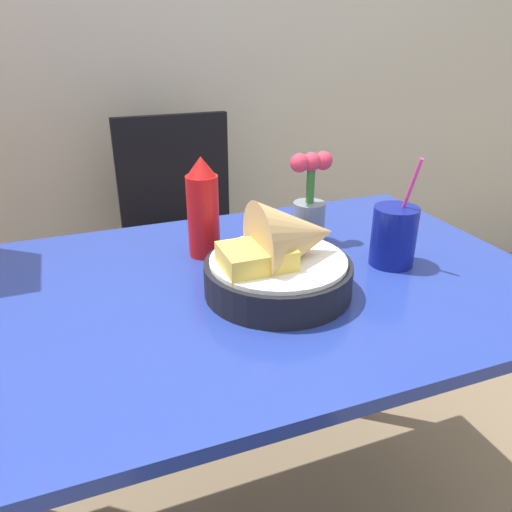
% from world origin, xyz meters
% --- Properties ---
extents(dining_table, '(1.18, 0.75, 0.76)m').
position_xyz_m(dining_table, '(0.00, 0.00, 0.65)').
color(dining_table, '#233893').
rests_on(dining_table, ground_plane).
extents(chair_far_window, '(0.40, 0.40, 0.93)m').
position_xyz_m(chair_far_window, '(0.08, 0.84, 0.55)').
color(chair_far_window, black).
rests_on(chair_far_window, ground_plane).
extents(food_basket, '(0.27, 0.27, 0.18)m').
position_xyz_m(food_basket, '(0.06, -0.06, 0.82)').
color(food_basket, black).
rests_on(food_basket, dining_table).
extents(ketchup_bottle, '(0.07, 0.07, 0.21)m').
position_xyz_m(ketchup_bottle, '(-0.02, 0.15, 0.86)').
color(ketchup_bottle, red).
rests_on(ketchup_bottle, dining_table).
extents(drink_cup, '(0.09, 0.09, 0.23)m').
position_xyz_m(drink_cup, '(0.32, -0.03, 0.82)').
color(drink_cup, navy).
rests_on(drink_cup, dining_table).
extents(flower_vase, '(0.10, 0.07, 0.20)m').
position_xyz_m(flower_vase, '(0.21, 0.14, 0.85)').
color(flower_vase, gray).
rests_on(flower_vase, dining_table).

